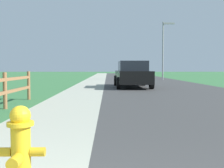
% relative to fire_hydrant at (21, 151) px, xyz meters
% --- Properties ---
extents(ground_plane, '(120.00, 120.00, 0.00)m').
position_rel_fire_hydrant_xyz_m(ground_plane, '(0.54, 23.52, -0.42)').
color(ground_plane, '#346C3C').
extents(road_asphalt, '(7.00, 66.00, 0.01)m').
position_rel_fire_hydrant_xyz_m(road_asphalt, '(4.04, 25.52, -0.41)').
color(road_asphalt, '#3A3A3A').
rests_on(road_asphalt, ground).
extents(curb_concrete, '(6.00, 66.00, 0.01)m').
position_rel_fire_hydrant_xyz_m(curb_concrete, '(-2.46, 25.52, -0.41)').
color(curb_concrete, '#A6A997').
rests_on(curb_concrete, ground).
extents(grass_verge, '(5.00, 66.00, 0.00)m').
position_rel_fire_hydrant_xyz_m(grass_verge, '(-3.96, 25.52, -0.41)').
color(grass_verge, '#346C3C').
rests_on(grass_verge, ground).
extents(fire_hydrant, '(0.43, 0.37, 0.82)m').
position_rel_fire_hydrant_xyz_m(fire_hydrant, '(0.00, 0.00, 0.00)').
color(fire_hydrant, yellow).
rests_on(fire_hydrant, ground).
extents(parked_suv_black, '(2.10, 4.95, 1.56)m').
position_rel_fire_hydrant_xyz_m(parked_suv_black, '(2.23, 14.06, 0.36)').
color(parked_suv_black, black).
rests_on(parked_suv_black, ground).
extents(street_lamp, '(1.17, 0.20, 5.66)m').
position_rel_fire_hydrant_xyz_m(street_lamp, '(6.31, 24.67, 2.99)').
color(street_lamp, gray).
rests_on(street_lamp, ground).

